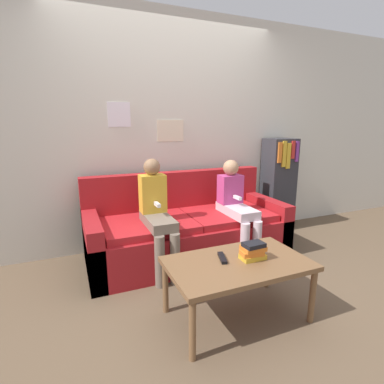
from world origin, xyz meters
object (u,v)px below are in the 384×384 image
person_right (237,204)px  tv_remote (222,258)px  couch (187,230)px  coffee_table (238,267)px  person_left (157,212)px  bookshelf (278,185)px

person_right → tv_remote: size_ratio=5.87×
couch → coffee_table: bearing=-92.9°
couch → tv_remote: bearing=-97.8°
person_right → tv_remote: bearing=-126.6°
couch → tv_remote: couch is taller
person_right → person_left: bearing=179.5°
person_right → coffee_table: bearing=-120.4°
couch → tv_remote: size_ratio=11.82×
couch → bookshelf: bookshelf is taller
person_right → bookshelf: (0.95, 0.53, 0.03)m
bookshelf → coffee_table: bearing=-135.9°
couch → person_left: bearing=-151.3°
person_left → person_right: (0.86, -0.01, -0.02)m
couch → person_left: 0.53m
person_right → tv_remote: 1.04m
coffee_table → person_left: person_left is taller
person_left → tv_remote: bearing=-74.2°
person_right → tv_remote: (-0.62, -0.83, -0.12)m
couch → bookshelf: size_ratio=1.71×
person_left → person_right: person_left is taller
couch → tv_remote: (-0.14, -1.05, 0.17)m
couch → bookshelf: (1.43, 0.32, 0.32)m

